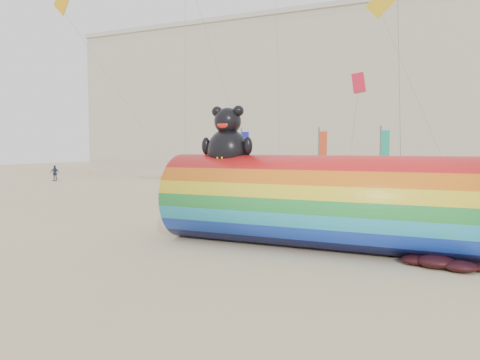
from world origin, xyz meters
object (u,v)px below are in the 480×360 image
at_px(windsock_assembly, 318,199).
at_px(fabric_bundle, 443,263).
at_px(hotel_building, 294,100).
at_px(kite_handler, 443,232).

distance_m(windsock_assembly, fabric_bundle, 4.81).
xyz_separation_m(hotel_building, windsock_assembly, (16.06, -45.19, -8.48)).
distance_m(hotel_building, fabric_bundle, 51.72).
bearing_deg(fabric_bundle, kite_handler, 91.67).
bearing_deg(kite_handler, windsock_assembly, -27.53).
xyz_separation_m(kite_handler, fabric_bundle, (0.05, -1.64, -0.68)).
bearing_deg(hotel_building, windsock_assembly, -70.44).
height_order(hotel_building, kite_handler, hotel_building).
height_order(kite_handler, fabric_bundle, kite_handler).
xyz_separation_m(windsock_assembly, kite_handler, (4.30, 0.40, -0.98)).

